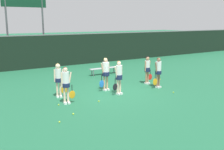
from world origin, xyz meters
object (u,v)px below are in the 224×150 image
at_px(bench_courtside, 104,69).
at_px(player_5, 147,68).
at_px(player_4, 106,71).
at_px(tennis_ball_7, 59,122).
at_px(player_0, 66,82).
at_px(tennis_ball_1, 173,92).
at_px(tennis_ball_2, 119,82).
at_px(tennis_ball_6, 59,105).
at_px(tennis_ball_3, 160,79).
at_px(tennis_ball_5, 99,101).
at_px(scoreboard, 24,5).
at_px(tennis_ball_8, 73,114).
at_px(player_2, 158,70).
at_px(tennis_ball_0, 120,83).
at_px(player_3, 58,78).
at_px(tennis_ball_4, 159,84).
at_px(player_1, 119,75).

xyz_separation_m(bench_courtside, player_5, (0.75, -3.73, 0.56)).
height_order(player_4, tennis_ball_7, player_4).
bearing_deg(player_0, tennis_ball_1, -9.03).
relative_size(tennis_ball_2, tennis_ball_6, 1.03).
relative_size(tennis_ball_3, tennis_ball_7, 1.08).
bearing_deg(tennis_ball_5, tennis_ball_1, -10.39).
bearing_deg(scoreboard, bench_courtside, -60.20).
relative_size(bench_courtside, tennis_ball_8, 30.88).
height_order(player_2, tennis_ball_8, player_2).
height_order(player_0, tennis_ball_7, player_0).
xyz_separation_m(bench_courtside, tennis_ball_0, (-0.63, -2.89, -0.38)).
xyz_separation_m(player_0, tennis_ball_7, (-1.11, -1.97, -0.95)).
height_order(bench_courtside, tennis_ball_2, bench_courtside).
bearing_deg(player_3, player_4, 7.45).
relative_size(tennis_ball_1, tennis_ball_4, 0.97).
relative_size(tennis_ball_4, tennis_ball_8, 0.98).
relative_size(player_4, tennis_ball_6, 26.74).
xyz_separation_m(bench_courtside, tennis_ball_7, (-5.87, -6.70, -0.38)).
height_order(player_0, tennis_ball_3, player_0).
height_order(tennis_ball_3, tennis_ball_7, tennis_ball_3).
distance_m(tennis_ball_0, tennis_ball_2, 0.37).
height_order(player_2, player_4, player_4).
xyz_separation_m(tennis_ball_5, tennis_ball_7, (-2.46, -1.42, -0.00)).
bearing_deg(player_4, scoreboard, 91.65).
distance_m(player_0, tennis_ball_5, 1.74).
height_order(player_3, player_5, player_3).
bearing_deg(player_0, tennis_ball_4, 9.44).
bearing_deg(tennis_ball_0, player_3, -170.20).
bearing_deg(player_2, tennis_ball_0, 116.13).
distance_m(player_3, tennis_ball_5, 2.32).
xyz_separation_m(player_0, tennis_ball_3, (6.90, 1.39, -0.95)).
height_order(player_0, player_1, player_1).
bearing_deg(tennis_ball_0, player_4, -150.88).
height_order(player_0, player_5, player_0).
relative_size(player_1, tennis_ball_8, 24.54).
bearing_deg(tennis_ball_6, tennis_ball_4, 5.23).
bearing_deg(player_1, tennis_ball_4, 0.94).
bearing_deg(scoreboard, player_5, -66.56).
xyz_separation_m(player_5, tennis_ball_3, (1.39, 0.39, -0.94)).
distance_m(bench_courtside, player_0, 6.73).
distance_m(bench_courtside, tennis_ball_1, 6.06).
distance_m(player_1, tennis_ball_4, 3.38).
height_order(player_4, player_5, player_4).
xyz_separation_m(player_5, tennis_ball_5, (-4.16, -1.55, -0.94)).
xyz_separation_m(tennis_ball_1, tennis_ball_2, (-1.05, 3.45, 0.00)).
relative_size(player_5, tennis_ball_7, 25.68).
relative_size(player_1, tennis_ball_7, 26.76).
bearing_deg(tennis_ball_4, player_3, 174.09).
relative_size(tennis_ball_2, tennis_ball_8, 0.97).
bearing_deg(player_5, scoreboard, 102.57).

